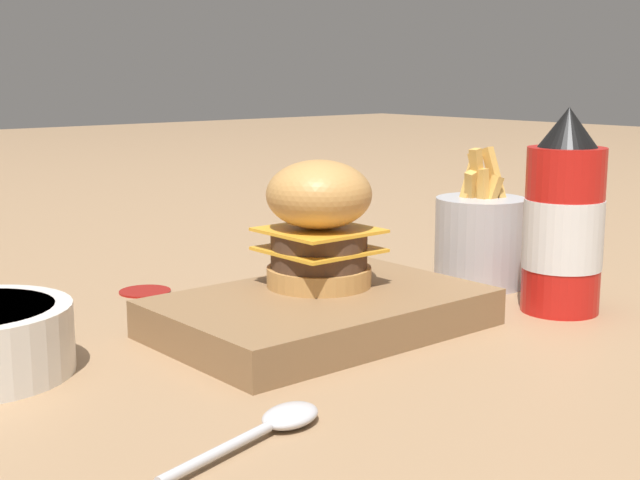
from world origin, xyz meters
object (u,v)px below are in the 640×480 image
object	(u,v)px
serving_board	(320,312)
burger	(319,222)
fries_basket	(480,239)
spoon	(277,422)
ketchup_bottle	(564,223)

from	to	relation	value
serving_board	burger	size ratio (longest dim) A/B	2.45
burger	fries_basket	bearing A→B (deg)	178.82
burger	fries_basket	distance (m)	0.23
spoon	fries_basket	bearing A→B (deg)	9.06
serving_board	ketchup_bottle	size ratio (longest dim) A/B	1.46
ketchup_bottle	spoon	world-z (taller)	ketchup_bottle
serving_board	ketchup_bottle	world-z (taller)	ketchup_bottle
burger	ketchup_bottle	world-z (taller)	ketchup_bottle
ketchup_bottle	spoon	distance (m)	0.41
burger	fries_basket	xyz separation A→B (m)	(-0.23, 0.00, -0.04)
fries_basket	spoon	bearing A→B (deg)	23.29
burger	ketchup_bottle	distance (m)	0.24
burger	ketchup_bottle	bearing A→B (deg)	147.83
ketchup_bottle	spoon	bearing A→B (deg)	8.35
spoon	ketchup_bottle	bearing A→B (deg)	-5.89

